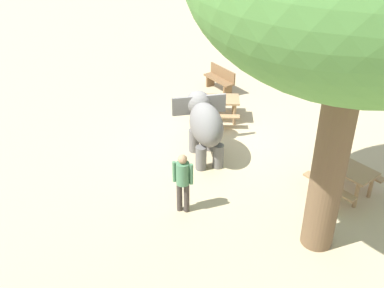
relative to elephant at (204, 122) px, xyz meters
The scene contains 6 objects.
ground_plane 1.19m from the elephant, 76.97° to the right, with size 60.00×60.00×0.00m, color tan.
elephant is the anchor object (origin of this frame).
person_handler 2.68m from the elephant, 103.30° to the left, with size 0.50×0.32×1.62m.
wooden_bench 4.60m from the elephant, 73.40° to the right, with size 1.42×1.04×0.88m.
picnic_table_near 4.04m from the elephant, behind, with size 1.99×1.98×0.78m.
picnic_table_far 2.25m from the elephant, 76.17° to the right, with size 1.97×1.96×0.78m.
Camera 1 is at (-4.86, 11.26, 7.43)m, focal length 43.90 mm.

